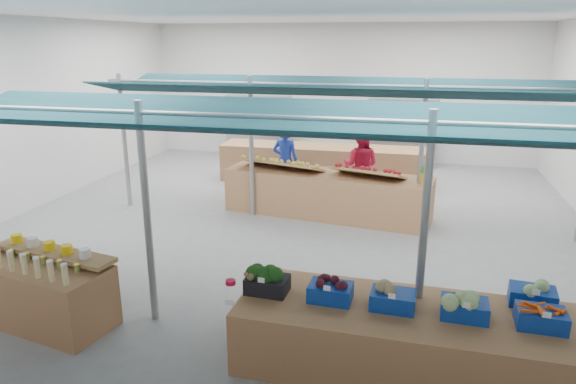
# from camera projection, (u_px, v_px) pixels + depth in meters

# --- Properties ---
(floor) EXTENTS (13.00, 13.00, 0.00)m
(floor) POSITION_uv_depth(u_px,v_px,m) (292.00, 226.00, 10.62)
(floor) COLOR slate
(floor) RESTS_ON ground
(hall) EXTENTS (13.00, 13.00, 13.00)m
(hall) POSITION_uv_depth(u_px,v_px,m) (307.00, 90.00, 11.20)
(hall) COLOR silver
(hall) RESTS_ON ground
(pole_grid) EXTENTS (10.00, 4.60, 3.00)m
(pole_grid) POSITION_uv_depth(u_px,v_px,m) (312.00, 162.00, 8.30)
(pole_grid) COLOR gray
(pole_grid) RESTS_ON floor
(awnings) EXTENTS (9.50, 7.08, 0.30)m
(awnings) POSITION_uv_depth(u_px,v_px,m) (313.00, 101.00, 8.02)
(awnings) COLOR black
(awnings) RESTS_ON pole_grid
(back_shelving_left) EXTENTS (2.00, 0.50, 2.00)m
(back_shelving_left) POSITION_uv_depth(u_px,v_px,m) (259.00, 127.00, 16.49)
(back_shelving_left) COLOR #B23F33
(back_shelving_left) RESTS_ON floor
(back_shelving_right) EXTENTS (2.00, 0.50, 2.00)m
(back_shelving_right) POSITION_uv_depth(u_px,v_px,m) (402.00, 133.00, 15.47)
(back_shelving_right) COLOR #B23F33
(back_shelving_right) RESTS_ON floor
(bottle_shelf) EXTENTS (2.04, 1.45, 1.13)m
(bottle_shelf) POSITION_uv_depth(u_px,v_px,m) (45.00, 290.00, 6.92)
(bottle_shelf) COLOR #986542
(bottle_shelf) RESTS_ON floor
(veg_counter) EXTENTS (4.01, 1.41, 0.77)m
(veg_counter) POSITION_uv_depth(u_px,v_px,m) (410.00, 340.00, 5.91)
(veg_counter) COLOR #986542
(veg_counter) RESTS_ON floor
(fruit_counter) EXTENTS (4.55, 1.67, 0.95)m
(fruit_counter) POSITION_uv_depth(u_px,v_px,m) (327.00, 194.00, 11.15)
(fruit_counter) COLOR #986542
(fruit_counter) RESTS_ON floor
(far_counter) EXTENTS (5.48, 1.18, 0.98)m
(far_counter) POSITION_uv_depth(u_px,v_px,m) (323.00, 164.00, 13.77)
(far_counter) COLOR #986542
(far_counter) RESTS_ON floor
(crate_stack) EXTENTS (0.53, 0.42, 0.57)m
(crate_stack) POSITION_uv_depth(u_px,v_px,m) (508.00, 362.00, 5.67)
(crate_stack) COLOR navy
(crate_stack) RESTS_ON floor
(vendor_left) EXTENTS (0.70, 0.51, 1.78)m
(vendor_left) POSITION_uv_depth(u_px,v_px,m) (285.00, 162.00, 12.33)
(vendor_left) COLOR #1A34AD
(vendor_left) RESTS_ON floor
(vendor_right) EXTENTS (0.95, 0.79, 1.78)m
(vendor_right) POSITION_uv_depth(u_px,v_px,m) (360.00, 166.00, 11.92)
(vendor_right) COLOR #B71637
(vendor_right) RESTS_ON floor
(crate_broccoli) EXTENTS (0.51, 0.41, 0.35)m
(crate_broccoli) POSITION_uv_depth(u_px,v_px,m) (267.00, 280.00, 6.17)
(crate_broccoli) COLOR black
(crate_broccoli) RESTS_ON veg_counter
(crate_beets) EXTENTS (0.51, 0.41, 0.29)m
(crate_beets) POSITION_uv_depth(u_px,v_px,m) (330.00, 290.00, 5.99)
(crate_beets) COLOR navy
(crate_beets) RESTS_ON veg_counter
(crate_celeriac) EXTENTS (0.51, 0.41, 0.31)m
(crate_celeriac) POSITION_uv_depth(u_px,v_px,m) (393.00, 296.00, 5.81)
(crate_celeriac) COLOR navy
(crate_celeriac) RESTS_ON veg_counter
(crate_cabbage) EXTENTS (0.51, 0.41, 0.35)m
(crate_cabbage) POSITION_uv_depth(u_px,v_px,m) (465.00, 304.00, 5.61)
(crate_cabbage) COLOR navy
(crate_cabbage) RESTS_ON veg_counter
(crate_carrots) EXTENTS (0.51, 0.41, 0.29)m
(crate_carrots) POSITION_uv_depth(u_px,v_px,m) (541.00, 317.00, 5.44)
(crate_carrots) COLOR navy
(crate_carrots) RESTS_ON veg_counter
(sparrow) EXTENTS (0.12, 0.09, 0.11)m
(sparrow) POSITION_uv_depth(u_px,v_px,m) (250.00, 276.00, 6.06)
(sparrow) COLOR brown
(sparrow) RESTS_ON crate_broccoli
(pole_ribbon) EXTENTS (0.12, 0.12, 0.28)m
(pole_ribbon) POSITION_uv_depth(u_px,v_px,m) (230.00, 284.00, 5.75)
(pole_ribbon) COLOR red
(pole_ribbon) RESTS_ON pole_grid
(apple_heap_yellow) EXTENTS (2.02, 1.20, 0.27)m
(apple_heap_yellow) POSITION_uv_depth(u_px,v_px,m) (280.00, 162.00, 11.25)
(apple_heap_yellow) COLOR #997247
(apple_heap_yellow) RESTS_ON fruit_counter
(apple_heap_red) EXTENTS (1.63, 1.09, 0.27)m
(apple_heap_red) POSITION_uv_depth(u_px,v_px,m) (368.00, 171.00, 10.55)
(apple_heap_red) COLOR #997247
(apple_heap_red) RESTS_ON fruit_counter
(pineapple) EXTENTS (0.14, 0.14, 0.39)m
(pineapple) POSITION_uv_depth(u_px,v_px,m) (423.00, 175.00, 10.16)
(pineapple) COLOR #8C6019
(pineapple) RESTS_ON fruit_counter
(crate_extra) EXTENTS (0.53, 0.43, 0.32)m
(crate_extra) POSITION_uv_depth(u_px,v_px,m) (533.00, 293.00, 5.89)
(crate_extra) COLOR navy
(crate_extra) RESTS_ON veg_counter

